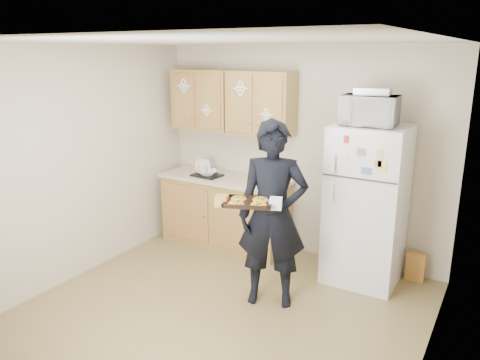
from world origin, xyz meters
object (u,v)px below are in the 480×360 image
at_px(microwave, 369,111).
at_px(dish_rack, 207,171).
at_px(refrigerator, 366,205).
at_px(person, 273,215).
at_px(baking_tray, 248,203).

xyz_separation_m(microwave, dish_rack, (-1.99, 0.02, -0.88)).
xyz_separation_m(refrigerator, person, (-0.64, -0.94, 0.06)).
distance_m(microwave, dish_rack, 2.18).
relative_size(baking_tray, dish_rack, 1.24).
height_order(person, baking_tray, person).
height_order(refrigerator, baking_tray, refrigerator).
bearing_deg(refrigerator, microwave, -120.73).
relative_size(person, dish_rack, 5.18).
bearing_deg(person, baking_tray, -132.32).
bearing_deg(baking_tray, refrigerator, 37.39).
relative_size(person, baking_tray, 4.18).
bearing_deg(refrigerator, person, -124.15).
distance_m(person, baking_tray, 0.35).
height_order(baking_tray, microwave, microwave).
bearing_deg(dish_rack, refrigerator, 0.93).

